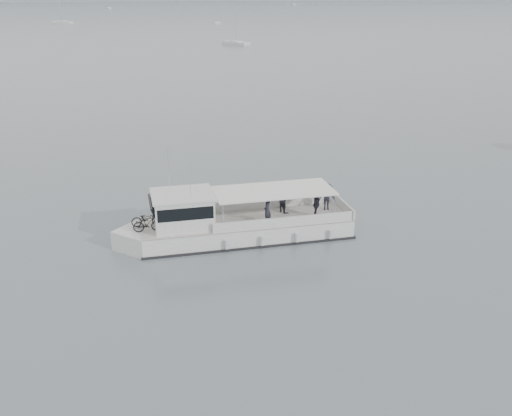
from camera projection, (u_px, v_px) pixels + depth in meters
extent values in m
plane|color=#566166|center=(319.00, 222.00, 31.56)|extent=(1400.00, 1400.00, 0.00)
cube|color=white|center=(247.00, 230.00, 29.45)|extent=(10.84, 3.35, 1.16)
cube|color=white|center=(141.00, 240.00, 28.30)|extent=(2.90, 2.90, 1.16)
cube|color=beige|center=(246.00, 220.00, 29.24)|extent=(10.84, 3.35, 0.05)
cube|color=black|center=(247.00, 237.00, 29.58)|extent=(11.03, 3.47, 0.16)
cube|color=white|center=(270.00, 203.00, 30.74)|extent=(7.15, 0.42, 0.54)
cube|color=white|center=(284.00, 222.00, 28.24)|extent=(7.15, 0.42, 0.54)
cube|color=white|center=(344.00, 206.00, 30.28)|extent=(0.22, 2.86, 0.54)
cube|color=white|center=(183.00, 211.00, 28.26)|extent=(2.97, 2.54, 1.61)
cube|color=black|center=(155.00, 210.00, 27.92)|extent=(0.60, 2.25, 1.03)
cube|color=black|center=(183.00, 206.00, 28.16)|extent=(2.79, 2.57, 0.63)
cube|color=white|center=(182.00, 194.00, 27.95)|extent=(3.15, 2.73, 0.09)
cube|color=white|center=(274.00, 191.00, 29.01)|extent=(6.19, 2.96, 0.07)
cylinder|color=silver|center=(223.00, 218.00, 27.53)|extent=(0.06, 0.06, 1.47)
cylinder|color=silver|center=(215.00, 200.00, 29.80)|extent=(0.06, 0.06, 1.47)
cylinder|color=silver|center=(335.00, 208.00, 28.76)|extent=(0.06, 0.06, 1.47)
cylinder|color=silver|center=(318.00, 192.00, 31.03)|extent=(0.06, 0.06, 1.47)
cylinder|color=silver|center=(169.00, 168.00, 28.15)|extent=(0.03, 0.03, 2.32)
cylinder|color=silver|center=(190.00, 179.00, 27.11)|extent=(0.03, 0.03, 1.97)
cylinder|color=silver|center=(227.00, 244.00, 27.72)|extent=(0.22, 0.22, 0.45)
cylinder|color=silver|center=(262.00, 241.00, 28.10)|extent=(0.22, 0.22, 0.45)
cylinder|color=silver|center=(297.00, 237.00, 28.49)|extent=(0.22, 0.22, 0.45)
cylinder|color=silver|center=(331.00, 234.00, 28.87)|extent=(0.22, 0.22, 0.45)
imported|color=black|center=(147.00, 219.00, 28.35)|extent=(1.56, 0.60, 0.81)
imported|color=black|center=(148.00, 224.00, 27.69)|extent=(1.43, 0.46, 0.85)
imported|color=#22242E|center=(267.00, 210.00, 28.43)|extent=(0.55, 0.65, 1.50)
imported|color=#22242E|center=(284.00, 199.00, 30.00)|extent=(0.84, 0.91, 1.50)
imported|color=#22242E|center=(317.00, 204.00, 29.25)|extent=(0.71, 0.95, 1.50)
imported|color=#22242E|center=(327.00, 197.00, 30.25)|extent=(1.03, 0.67, 1.50)
cube|color=white|center=(294.00, 5.00, 405.48)|extent=(1.98, 6.02, 0.75)
cube|color=white|center=(294.00, 4.00, 405.36)|extent=(1.70, 2.12, 0.45)
cube|color=white|center=(218.00, 23.00, 197.48)|extent=(2.73, 6.03, 0.75)
cube|color=white|center=(218.00, 22.00, 197.37)|extent=(1.92, 2.26, 0.45)
cylinder|color=silver|center=(218.00, 13.00, 196.22)|extent=(0.08, 0.08, 6.39)
cube|color=white|center=(62.00, 22.00, 203.11)|extent=(8.19, 6.05, 0.75)
cube|color=white|center=(62.00, 21.00, 202.99)|extent=(3.51, 3.29, 0.45)
cylinder|color=silver|center=(60.00, 9.00, 201.42)|extent=(0.08, 0.08, 8.74)
cube|color=white|center=(109.00, 8.00, 336.88)|extent=(3.52, 5.66, 0.75)
cube|color=white|center=(109.00, 8.00, 336.77)|extent=(2.08, 2.30, 0.45)
cylinder|color=silver|center=(108.00, 2.00, 335.70)|extent=(0.08, 0.08, 5.94)
cube|color=white|center=(236.00, 43.00, 127.59)|extent=(5.87, 6.61, 0.75)
cube|color=white|center=(236.00, 42.00, 127.47)|extent=(2.94, 3.01, 0.45)
cylinder|color=silver|center=(236.00, 25.00, 126.14)|extent=(0.08, 0.08, 7.40)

